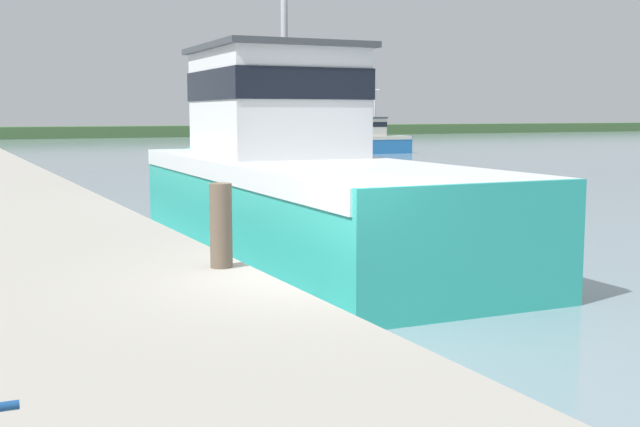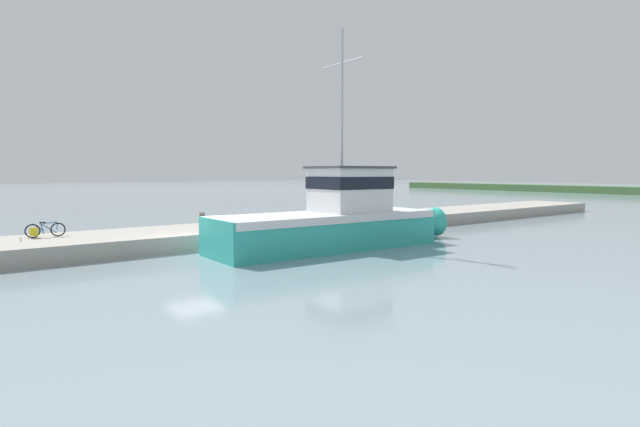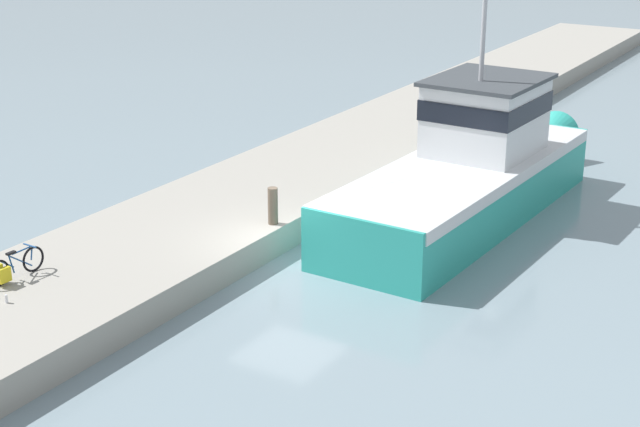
{
  "view_description": "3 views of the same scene",
  "coord_description": "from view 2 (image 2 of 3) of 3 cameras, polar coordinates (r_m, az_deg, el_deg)",
  "views": [
    {
      "loc": [
        -4.17,
        -8.34,
        2.67
      ],
      "look_at": [
        -0.29,
        -0.39,
        1.56
      ],
      "focal_mm": 45.0,
      "sensor_mm": 36.0,
      "label": 1
    },
    {
      "loc": [
        21.48,
        -9.34,
        3.79
      ],
      "look_at": [
        0.85,
        6.62,
        1.61
      ],
      "focal_mm": 28.0,
      "sensor_mm": 36.0,
      "label": 2
    },
    {
      "loc": [
        13.08,
        -19.98,
        10.07
      ],
      "look_at": [
        -0.1,
        1.8,
        0.98
      ],
      "focal_mm": 55.0,
      "sensor_mm": 36.0,
      "label": 3
    }
  ],
  "objects": [
    {
      "name": "fishing_boat_main",
      "position": [
        24.91,
        1.96,
        -0.57
      ],
      "size": [
        4.01,
        13.93,
        10.77
      ],
      "rotation": [
        0.0,
        0.0,
        -0.04
      ],
      "color": "teal",
      "rests_on": "ground_plane"
    },
    {
      "name": "bicycle_touring",
      "position": [
        26.03,
        -29.22,
        -1.7
      ],
      "size": [
        0.47,
        1.67,
        0.71
      ],
      "rotation": [
        0.0,
        0.0,
        -0.04
      ],
      "color": "black",
      "rests_on": "dock_pier"
    },
    {
      "name": "dock_pier",
      "position": [
        26.65,
        -16.91,
        -2.73
      ],
      "size": [
        5.13,
        80.0,
        0.8
      ],
      "primitive_type": "cube",
      "color": "#A39E93",
      "rests_on": "ground_plane"
    },
    {
      "name": "mooring_post",
      "position": [
        24.83,
        -13.31,
        -1.06
      ],
      "size": [
        0.27,
        0.27,
        1.03
      ],
      "primitive_type": "cylinder",
      "color": "brown",
      "rests_on": "dock_pier"
    },
    {
      "name": "water_bottle_on_curb",
      "position": [
        25.09,
        -31.03,
        -2.52
      ],
      "size": [
        0.07,
        0.07,
        0.2
      ],
      "primitive_type": "cylinder",
      "color": "silver",
      "rests_on": "dock_pier"
    },
    {
      "name": "ground_plane",
      "position": [
        23.73,
        -14.09,
        -4.55
      ],
      "size": [
        320.0,
        320.0,
        0.0
      ],
      "primitive_type": "plane",
      "color": "gray"
    }
  ]
}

